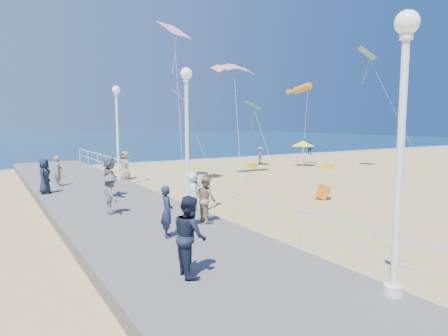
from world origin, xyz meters
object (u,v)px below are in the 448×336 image
lamp_post_mid (187,123)px  lamp_post_far (117,123)px  toddler_held (196,185)px  beach_walker_c (125,165)px  beach_walker_b (310,148)px  lamp_post_near (402,126)px  spectator_4 (44,176)px  spectator_6 (58,171)px  spectator_0 (167,212)px  beach_chair_right (329,166)px  beach_chair_left (252,166)px  spectator_1 (206,199)px  box_kite (323,193)px  spectator_7 (190,236)px  beach_walker_a (260,155)px  woman_holding_toddler (194,198)px  beach_umbrella (303,143)px  spectator_5 (109,177)px  spectator_2 (110,195)px

lamp_post_mid → lamp_post_far: size_ratio=1.00×
toddler_held → beach_walker_c: bearing=8.7°
beach_walker_b → beach_walker_c: bearing=67.5°
lamp_post_near → spectator_4: lamp_post_near is taller
spectator_6 → beach_walker_b: bearing=-47.0°
spectator_0 → spectator_6: size_ratio=0.96×
toddler_held → beach_chair_right: size_ratio=1.46×
spectator_0 → beach_chair_left: size_ratio=2.73×
toddler_held → spectator_6: bearing=30.8°
spectator_0 → spectator_6: 11.53m
lamp_post_far → spectator_6: 4.20m
lamp_post_near → spectator_1: bearing=93.1°
spectator_6 → box_kite: 13.49m
spectator_7 → spectator_1: bearing=-26.1°
beach_walker_b → beach_chair_right: 13.60m
spectator_1 → spectator_7: size_ratio=0.87×
spectator_0 → beach_walker_a: bearing=-27.6°
spectator_6 → box_kite: (10.63, -8.26, -0.88)m
woman_holding_toddler → beach_umbrella: bearing=-35.0°
lamp_post_far → spectator_5: 5.85m
lamp_post_mid → spectator_4: (-4.25, 6.33, -2.44)m
spectator_0 → spectator_1: (1.81, 0.95, 0.02)m
spectator_2 → beach_walker_c: 11.58m
lamp_post_near → beach_chair_left: size_ratio=9.67×
spectator_1 → beach_umbrella: size_ratio=0.72×
spectator_2 → beach_walker_b: bearing=-61.2°
spectator_2 → spectator_1: bearing=-144.6°
beach_chair_left → spectator_1: bearing=-129.9°
beach_chair_right → lamp_post_near: bearing=-133.1°
spectator_0 → spectator_2: bearing=24.4°
spectator_4 → beach_chair_right: (21.01, 2.56, -1.02)m
spectator_6 → box_kite: bearing=-106.7°
spectator_2 → beach_umbrella: size_ratio=0.67×
spectator_0 → spectator_7: spectator_7 is taller
spectator_5 → beach_walker_b: 31.11m
spectator_2 → spectator_4: 5.91m
spectator_4 → spectator_1: bearing=-129.7°
spectator_7 → beach_walker_c: bearing=-6.1°
beach_walker_b → beach_walker_c: beach_walker_c is taller
beach_walker_a → beach_walker_c: 13.75m
beach_walker_a → beach_walker_b: beach_walker_a is taller
lamp_post_mid → beach_walker_a: (14.49, 14.93, -2.92)m
toddler_held → beach_walker_b: bearing=-33.0°
lamp_post_far → spectator_5: bearing=-110.7°
spectator_2 → beach_chair_right: bearing=-72.8°
spectator_6 → beach_chair_left: (15.19, 4.07, -0.98)m
beach_walker_c → beach_walker_b: bearing=97.1°
beach_chair_right → spectator_1: bearing=-147.2°
lamp_post_mid → beach_chair_right: bearing=27.9°
lamp_post_far → spectator_0: lamp_post_far is taller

